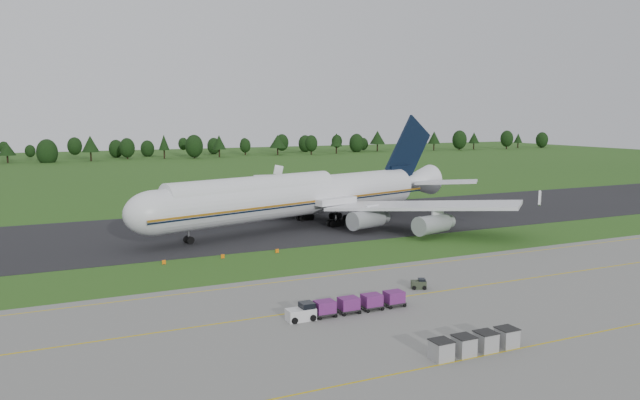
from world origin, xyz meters
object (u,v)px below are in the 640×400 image
aircraft (302,195)px  utility_cart (419,285)px  uld_row (475,343)px  baggage_train (346,305)px  edge_markers (223,257)px

aircraft → utility_cart: bearing=-95.4°
aircraft → uld_row: size_ratio=8.23×
aircraft → baggage_train: (-16.56, -49.56, -4.98)m
utility_cart → uld_row: bearing=-110.3°
baggage_train → edge_markers: bearing=98.3°
aircraft → edge_markers: aircraft is taller
baggage_train → uld_row: (5.18, -14.53, -0.02)m
uld_row → edge_markers: (-9.61, 44.90, -0.66)m
baggage_train → utility_cart: baggage_train is taller
utility_cart → aircraft: bearing=84.6°
baggage_train → utility_cart: 13.14m
baggage_train → utility_cart: (12.28, 4.64, -0.41)m
aircraft → baggage_train: aircraft is taller
edge_markers → aircraft: bearing=42.4°
utility_cart → baggage_train: bearing=-159.3°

